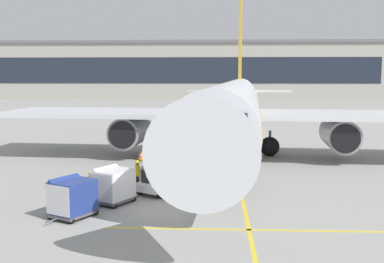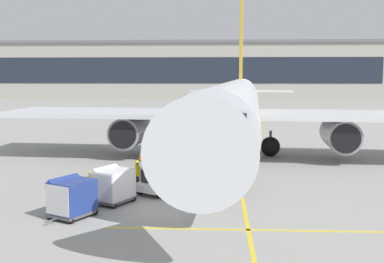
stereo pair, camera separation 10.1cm
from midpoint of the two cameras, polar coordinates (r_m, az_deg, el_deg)
name	(u,v)px [view 1 (the left image)]	position (r m, az deg, el deg)	size (l,w,h in m)	color
ground_plane	(163,210)	(24.58, -3.60, -9.17)	(600.00, 600.00, 0.00)	gray
parked_airplane	(233,108)	(39.17, 4.74, 2.79)	(38.03, 48.54, 16.31)	silver
belt_loader	(166,177)	(28.12, -3.14, -5.33)	(3.94, 5.15, 2.96)	silver
baggage_cart_lead	(113,184)	(25.86, -9.42, -6.17)	(2.35, 2.78, 1.91)	#515156
baggage_cart_second	(72,197)	(23.75, -14.07, -7.44)	(2.35, 2.78, 1.91)	#515156
ground_crew_by_loader	(91,185)	(25.98, -11.93, -6.16)	(0.53, 0.38, 1.74)	#514C42
ground_crew_by_carts	(137,173)	(28.65, -6.54, -4.85)	(0.35, 0.54, 1.74)	black
safety_cone_engine_keepout	(141,156)	(38.28, -6.08, -2.84)	(0.71, 0.71, 0.80)	black
safety_cone_wingtip	(156,157)	(37.83, -4.35, -3.02)	(0.60, 0.60, 0.68)	black
apron_guidance_line_lead_in	(234,159)	(38.82, 4.94, -3.27)	(0.20, 110.00, 0.01)	yellow
apron_guidance_line_stop_bar	(244,230)	(21.64, 6.01, -11.42)	(12.00, 0.20, 0.01)	yellow
terminal_building	(186,71)	(134.34, -0.68, 7.15)	(102.51, 19.10, 15.46)	#A8A399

